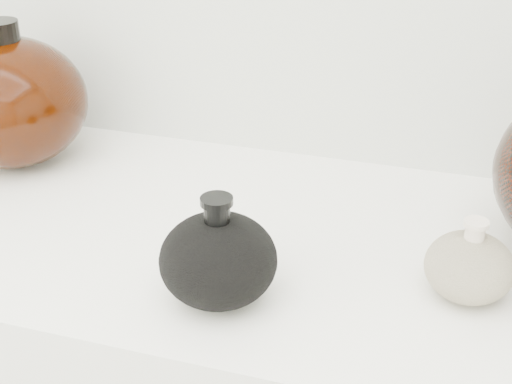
% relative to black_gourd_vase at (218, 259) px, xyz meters
% --- Properties ---
extents(black_gourd_vase, '(0.15, 0.15, 0.12)m').
position_rel_black_gourd_vase_xyz_m(black_gourd_vase, '(0.00, 0.00, 0.00)').
color(black_gourd_vase, black).
rests_on(black_gourd_vase, display_counter).
extents(cream_gourd_vase, '(0.12, 0.12, 0.09)m').
position_rel_black_gourd_vase_xyz_m(cream_gourd_vase, '(0.26, 0.08, -0.01)').
color(cream_gourd_vase, beige).
rests_on(cream_gourd_vase, display_counter).
extents(left_round_pot, '(0.23, 0.23, 0.21)m').
position_rel_black_gourd_vase_xyz_m(left_round_pot, '(-0.41, 0.24, 0.05)').
color(left_round_pot, black).
rests_on(left_round_pot, display_counter).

